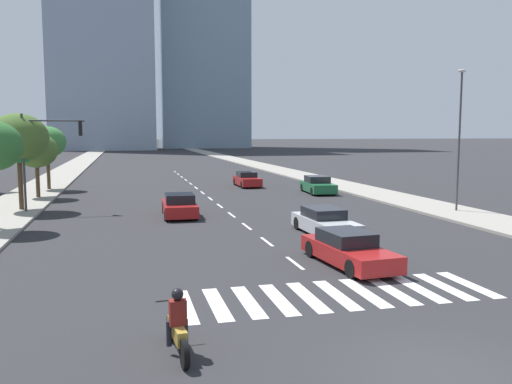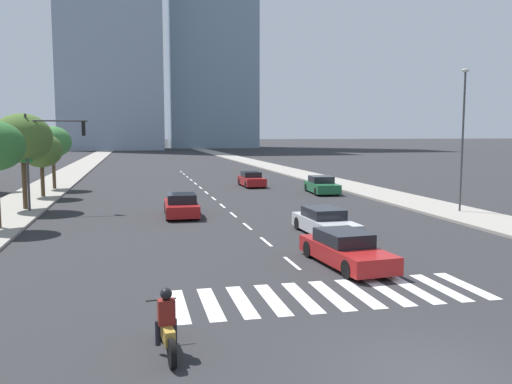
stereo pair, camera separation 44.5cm
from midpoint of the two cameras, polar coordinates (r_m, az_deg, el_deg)
name	(u,v)px [view 1 (the left image)]	position (r m, az deg, el deg)	size (l,w,h in m)	color
ground_plane	(441,374)	(11.73, 18.13, -18.07)	(800.00, 800.00, 0.00)	#28282B
sidewalk_east	(370,192)	(43.56, 11.81, 0.00)	(4.00, 260.00, 0.15)	gray
sidewalk_west	(21,202)	(39.95, -24.19, -0.99)	(4.00, 260.00, 0.15)	gray
crosswalk_near	(336,295)	(16.25, 7.84, -10.85)	(9.45, 2.99, 0.01)	silver
lane_divider_center	(203,193)	(43.06, -6.05, -0.07)	(0.14, 50.00, 0.01)	silver
motorcycle_lead	(177,328)	(12.05, -9.52, -14.17)	(0.70, 2.18, 1.49)	black
sedan_red_0	(247,180)	(47.74, -1.24, 1.32)	(1.82, 4.30, 1.32)	maroon
sedan_red_1	(348,249)	(19.70, 9.22, -6.10)	(2.12, 4.85, 1.24)	maroon
sedan_silver_2	(325,222)	(25.34, 6.89, -3.25)	(1.90, 4.79, 1.26)	#B7BABF
sedan_red_3	(180,206)	(30.95, -8.61, -1.49)	(1.97, 4.44, 1.32)	maroon
sedan_green_4	(318,185)	(42.71, 6.34, 0.72)	(2.24, 4.67, 1.37)	#1E6038
traffic_signal_far	(46,145)	(34.12, -21.93, 4.66)	(3.81, 0.28, 5.77)	#333335
street_lamp_east	(460,130)	(33.85, 20.64, 6.20)	(0.50, 0.24, 8.36)	#3F3F42
street_tree_second	(18,139)	(35.32, -24.46, 5.24)	(3.53, 3.53, 5.83)	#4C3823
street_tree_third	(36,150)	(41.78, -22.77, 4.13)	(2.98, 2.98, 4.67)	#4C3823
street_tree_fourth	(47,142)	(47.46, -21.74, 4.99)	(3.04, 3.04, 5.20)	#4C3823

